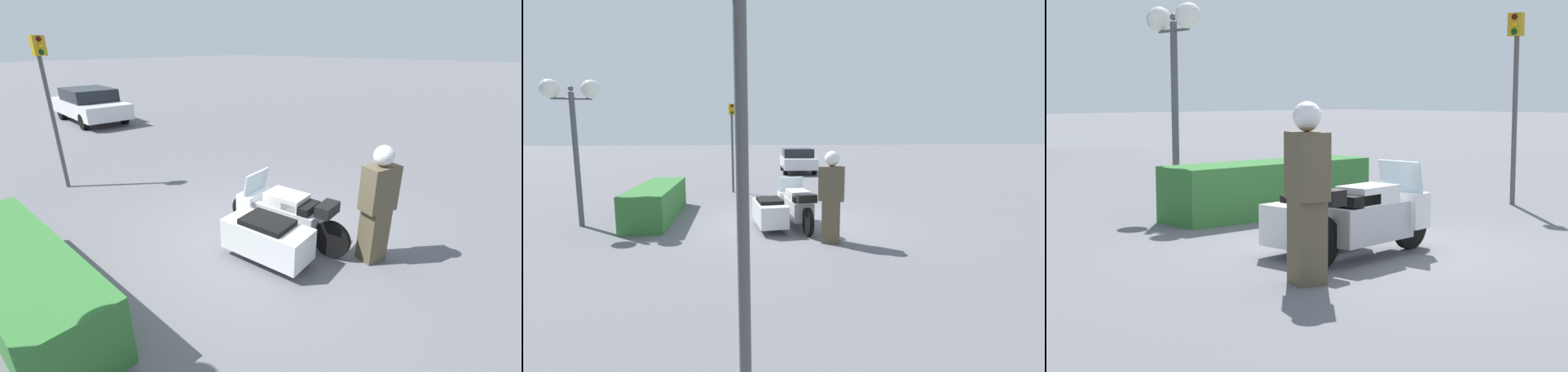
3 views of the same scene
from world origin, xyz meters
The scene contains 6 objects.
ground_plane centered at (0.00, 0.00, 0.00)m, with size 160.00×160.00×0.00m, color slate.
police_motorcycle centered at (-0.40, 0.15, 0.46)m, with size 2.38×1.37×1.15m.
officer_rider centered at (-1.79, -0.68, 1.00)m, with size 0.47×0.59×1.89m.
hedge_bush_curbside centered at (1.05, 3.38, 0.44)m, with size 3.71×0.99×0.87m, color #337033.
traffic_light_near centered at (5.03, 1.36, 2.24)m, with size 0.22×0.28×3.40m.
parked_car_background centered at (12.32, -2.48, 0.77)m, with size 4.71×2.22×1.45m.
Camera 1 is at (-3.67, 4.08, 3.23)m, focal length 24.00 mm.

